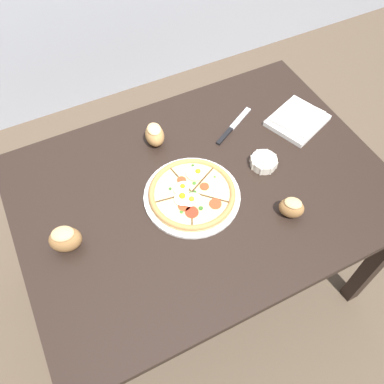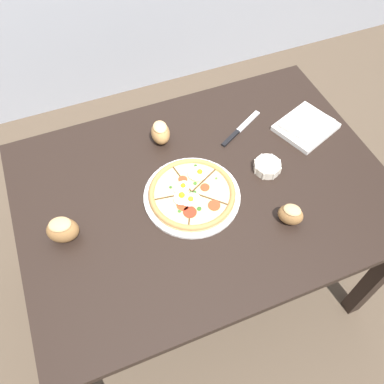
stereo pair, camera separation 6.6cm
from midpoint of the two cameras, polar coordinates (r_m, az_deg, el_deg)
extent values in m
plane|color=brown|center=(2.09, 2.11, -11.41)|extent=(12.00, 12.00, 0.00)
cube|color=black|center=(1.45, 2.98, 0.30)|extent=(1.31, 0.95, 0.03)
cube|color=black|center=(1.87, 25.53, -10.62)|extent=(0.06, 0.06, 0.72)
cube|color=black|center=(1.96, -19.09, -2.04)|extent=(0.06, 0.06, 0.72)
cube|color=black|center=(2.19, 12.74, 7.79)|extent=(0.06, 0.06, 0.72)
cylinder|color=white|center=(1.41, 1.34, -0.61)|extent=(0.34, 0.34, 0.01)
cylinder|color=#DBB775|center=(1.40, 1.35, -0.33)|extent=(0.30, 0.30, 0.01)
cylinder|color=#E0CC84|center=(1.39, 1.35, -0.15)|extent=(0.27, 0.27, 0.00)
torus|color=#B27A42|center=(1.39, 1.35, -0.14)|extent=(0.30, 0.30, 0.02)
cube|color=#472D19|center=(1.43, -0.08, 1.78)|extent=(0.03, 0.13, 0.00)
cube|color=#472D19|center=(1.38, -1.34, -0.63)|extent=(0.13, 0.02, 0.00)
cube|color=#472D19|center=(1.36, 1.16, -2.42)|extent=(0.06, 0.12, 0.00)
cube|color=#472D19|center=(1.38, 3.94, -0.98)|extent=(0.10, 0.10, 0.00)
cube|color=#472D19|center=(1.42, 3.08, 1.57)|extent=(0.12, 0.07, 0.00)
cylinder|color=red|center=(1.37, 4.51, -1.93)|extent=(0.04, 0.04, 0.00)
cylinder|color=red|center=(1.35, 1.10, -2.90)|extent=(0.05, 0.05, 0.00)
cylinder|color=red|center=(1.41, 3.17, 0.62)|extent=(0.03, 0.03, 0.00)
cylinder|color=red|center=(1.42, 0.02, 1.72)|extent=(0.03, 0.03, 0.00)
cylinder|color=red|center=(1.36, 0.09, -1.93)|extent=(0.04, 0.04, 0.00)
cylinder|color=red|center=(1.38, -0.25, -0.64)|extent=(0.03, 0.03, 0.00)
ellipsoid|color=white|center=(1.37, 1.19, -1.10)|extent=(0.07, 0.06, 0.01)
sphere|color=#F4AD1E|center=(1.36, 1.20, -1.03)|extent=(0.02, 0.02, 0.02)
ellipsoid|color=white|center=(1.40, -0.07, 0.66)|extent=(0.08, 0.07, 0.01)
sphere|color=orange|center=(1.39, 0.09, 0.86)|extent=(0.02, 0.02, 0.02)
ellipsoid|color=white|center=(1.43, 2.10, 2.57)|extent=(0.08, 0.08, 0.01)
sphere|color=orange|center=(1.43, 2.43, 2.82)|extent=(0.02, 0.02, 0.02)
ellipsoid|color=white|center=(1.37, -0.03, -0.83)|extent=(0.08, 0.08, 0.01)
sphere|color=orange|center=(1.37, -0.07, -0.49)|extent=(0.02, 0.02, 0.02)
cylinder|color=#2D5B1E|center=(1.35, 2.41, -2.41)|extent=(0.02, 0.02, 0.00)
cylinder|color=#477A2D|center=(1.39, 1.22, -0.12)|extent=(0.01, 0.01, 0.00)
cylinder|color=#477A2D|center=(1.43, 4.73, 1.93)|extent=(0.01, 0.01, 0.00)
cylinder|color=#2D5B1E|center=(1.46, 1.70, 3.66)|extent=(0.01, 0.01, 0.00)
cylinder|color=#2D5B1E|center=(1.39, 1.75, -0.02)|extent=(0.01, 0.01, 0.00)
cylinder|color=#386B23|center=(1.35, -0.36, -2.74)|extent=(0.01, 0.01, 0.00)
cylinder|color=#386B23|center=(1.41, 1.77, 1.18)|extent=(0.01, 0.01, 0.00)
cylinder|color=#386B23|center=(1.38, 0.66, -0.53)|extent=(0.01, 0.01, 0.00)
cylinder|color=#2D5B1E|center=(1.40, -1.68, 0.63)|extent=(0.01, 0.01, 0.00)
cylinder|color=silver|center=(1.50, 11.76, 3.46)|extent=(0.10, 0.10, 0.04)
cylinder|color=#AD1423|center=(1.50, 11.78, 3.56)|extent=(0.08, 0.08, 0.02)
cylinder|color=silver|center=(1.53, 13.30, 3.96)|extent=(0.01, 0.01, 0.03)
cylinder|color=silver|center=(1.54, 12.25, 4.72)|extent=(0.01, 0.01, 0.03)
cylinder|color=silver|center=(1.53, 10.91, 4.76)|extent=(0.01, 0.01, 0.03)
cylinder|color=silver|center=(1.51, 10.04, 4.03)|extent=(0.01, 0.01, 0.03)
cylinder|color=silver|center=(1.49, 10.17, 2.94)|extent=(0.01, 0.01, 0.03)
cylinder|color=silver|center=(1.47, 11.24, 2.14)|extent=(0.01, 0.01, 0.03)
cylinder|color=silver|center=(1.48, 12.63, 2.12)|extent=(0.01, 0.01, 0.03)
cylinder|color=silver|center=(1.50, 13.47, 2.88)|extent=(0.01, 0.01, 0.03)
cube|color=silver|center=(1.69, 16.78, 8.69)|extent=(0.26, 0.24, 0.02)
cube|color=silver|center=(1.67, 16.92, 9.12)|extent=(0.22, 0.21, 0.02)
ellipsoid|color=olive|center=(1.38, 15.00, -3.16)|extent=(0.10, 0.10, 0.07)
ellipsoid|color=tan|center=(1.36, 15.26, -2.51)|extent=(0.07, 0.07, 0.02)
ellipsoid|color=olive|center=(1.35, -16.35, -5.23)|extent=(0.12, 0.10, 0.09)
ellipsoid|color=tan|center=(1.32, -16.71, -4.44)|extent=(0.09, 0.08, 0.03)
ellipsoid|color=#B27F47|center=(1.55, -3.22, 8.21)|extent=(0.08, 0.10, 0.08)
ellipsoid|color=#EAB775|center=(1.53, -3.28, 9.06)|extent=(0.06, 0.07, 0.02)
cube|color=silver|center=(1.67, 9.02, 9.73)|extent=(0.13, 0.08, 0.01)
cube|color=black|center=(1.59, 6.64, 7.49)|extent=(0.09, 0.06, 0.01)
camera|label=1|loc=(0.03, -88.64, 1.92)|focal=38.00mm
camera|label=2|loc=(0.03, 91.36, -1.92)|focal=38.00mm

